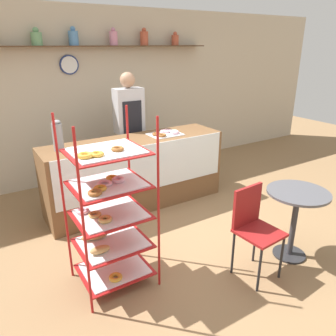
{
  "coord_description": "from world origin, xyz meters",
  "views": [
    {
      "loc": [
        -1.85,
        -2.51,
        2.14
      ],
      "look_at": [
        0.0,
        0.45,
        0.82
      ],
      "focal_mm": 35.0,
      "sensor_mm": 36.0,
      "label": 1
    }
  ],
  "objects_px": {
    "cafe_chair": "(253,222)",
    "coffee_carafe": "(58,136)",
    "cafe_table": "(296,209)",
    "person_worker": "(130,128)",
    "pastry_rack": "(109,214)",
    "donut_tray_counter": "(166,133)"
  },
  "relations": [
    {
      "from": "cafe_table",
      "to": "donut_tray_counter",
      "type": "bearing_deg",
      "value": 100.97
    },
    {
      "from": "cafe_chair",
      "to": "donut_tray_counter",
      "type": "relative_size",
      "value": 2.01
    },
    {
      "from": "person_worker",
      "to": "cafe_table",
      "type": "distance_m",
      "value": 2.6
    },
    {
      "from": "pastry_rack",
      "to": "cafe_table",
      "type": "distance_m",
      "value": 1.89
    },
    {
      "from": "person_worker",
      "to": "pastry_rack",
      "type": "bearing_deg",
      "value": -120.86
    },
    {
      "from": "cafe_table",
      "to": "coffee_carafe",
      "type": "bearing_deg",
      "value": 132.8
    },
    {
      "from": "person_worker",
      "to": "cafe_table",
      "type": "bearing_deg",
      "value": -74.77
    },
    {
      "from": "donut_tray_counter",
      "to": "pastry_rack",
      "type": "bearing_deg",
      "value": -137.17
    },
    {
      "from": "cafe_chair",
      "to": "donut_tray_counter",
      "type": "xyz_separation_m",
      "value": [
        0.19,
        1.88,
        0.43
      ]
    },
    {
      "from": "cafe_chair",
      "to": "coffee_carafe",
      "type": "bearing_deg",
      "value": 119.03
    },
    {
      "from": "cafe_table",
      "to": "cafe_chair",
      "type": "relative_size",
      "value": 0.84
    },
    {
      "from": "cafe_chair",
      "to": "person_worker",
      "type": "bearing_deg",
      "value": 88.38
    },
    {
      "from": "person_worker",
      "to": "coffee_carafe",
      "type": "xyz_separation_m",
      "value": [
        -1.16,
        -0.5,
        0.16
      ]
    },
    {
      "from": "person_worker",
      "to": "cafe_chair",
      "type": "distance_m",
      "value": 2.47
    },
    {
      "from": "cafe_chair",
      "to": "cafe_table",
      "type": "bearing_deg",
      "value": -8.52
    },
    {
      "from": "cafe_chair",
      "to": "coffee_carafe",
      "type": "xyz_separation_m",
      "value": [
        -1.26,
        1.93,
        0.59
      ]
    },
    {
      "from": "pastry_rack",
      "to": "cafe_table",
      "type": "height_order",
      "value": "pastry_rack"
    },
    {
      "from": "cafe_table",
      "to": "coffee_carafe",
      "type": "distance_m",
      "value": 2.76
    },
    {
      "from": "cafe_table",
      "to": "cafe_chair",
      "type": "xyz_separation_m",
      "value": [
        -0.57,
        0.04,
        -0.01
      ]
    },
    {
      "from": "cafe_chair",
      "to": "pastry_rack",
      "type": "bearing_deg",
      "value": 150.18
    },
    {
      "from": "coffee_carafe",
      "to": "donut_tray_counter",
      "type": "height_order",
      "value": "coffee_carafe"
    },
    {
      "from": "pastry_rack",
      "to": "donut_tray_counter",
      "type": "xyz_separation_m",
      "value": [
        1.4,
        1.3,
        0.26
      ]
    }
  ]
}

